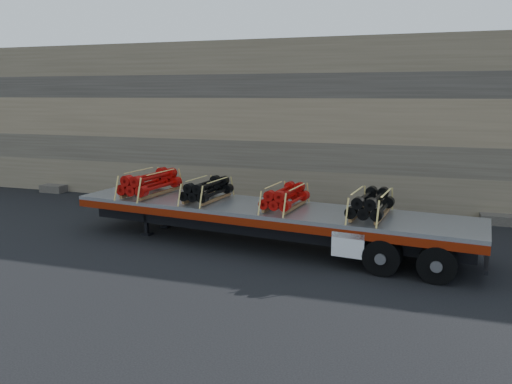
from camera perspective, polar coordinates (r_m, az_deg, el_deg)
ground at (r=16.46m, az=3.13°, el=-5.74°), size 120.00×120.00×0.00m
rock_wall at (r=22.14m, az=7.61°, el=7.75°), size 44.00×3.00×7.00m
trailer at (r=15.89m, az=1.00°, el=-3.91°), size 13.20×4.00×1.30m
bundle_front at (r=17.84m, az=-11.98°, el=0.97°), size 1.39×2.38×0.80m
bundle_midfront at (r=16.59m, az=-5.60°, el=0.20°), size 1.18×2.03×0.68m
bundle_midrear at (r=15.41m, az=3.35°, el=-0.63°), size 1.17×2.00×0.68m
bundle_rear at (r=14.67m, az=13.00°, el=-1.43°), size 1.24×2.12×0.71m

